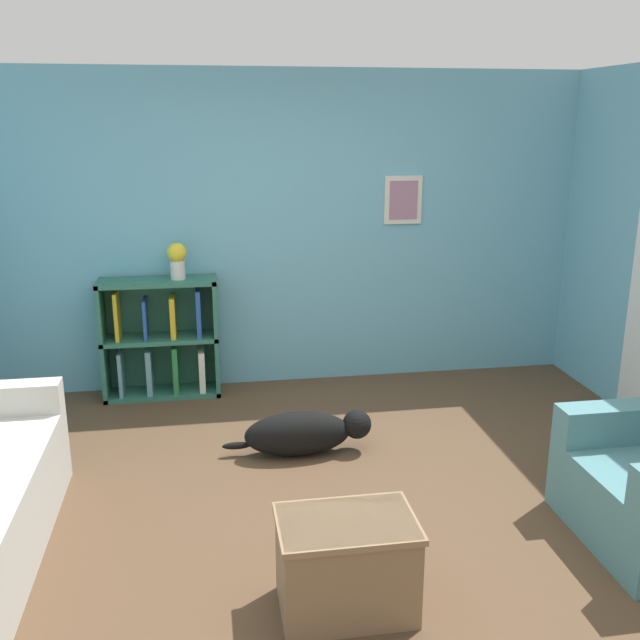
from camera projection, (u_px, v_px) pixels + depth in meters
ground_plane at (331, 511)px, 4.16m from camera, size 14.00×14.00×0.00m
wall_back at (284, 231)px, 5.94m from camera, size 5.60×0.13×2.60m
bookshelf at (162, 340)px, 5.81m from camera, size 0.93×0.32×0.98m
coffee_table at (346, 562)px, 3.27m from camera, size 0.64×0.43×0.46m
dog at (304, 433)px, 4.83m from camera, size 1.02×0.27×0.30m
vase at (177, 259)px, 5.63m from camera, size 0.15×0.15×0.29m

